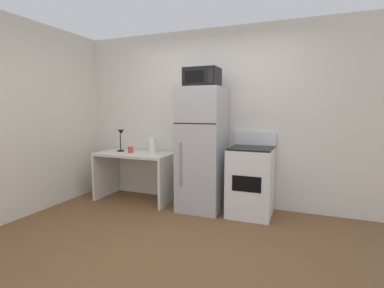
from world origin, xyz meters
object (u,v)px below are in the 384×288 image
(desk, at_px, (136,167))
(oven_range, at_px, (251,181))
(paper_towel_roll, at_px, (153,145))
(coffee_mug, at_px, (131,150))
(microwave, at_px, (202,78))
(desk_lamp, at_px, (121,137))
(refrigerator, at_px, (202,149))

(desk, relative_size, oven_range, 1.08)
(oven_range, bearing_deg, paper_towel_roll, 177.76)
(coffee_mug, xyz_separation_m, microwave, (1.18, -0.00, 1.06))
(desk_lamp, distance_m, coffee_mug, 0.29)
(paper_towel_roll, height_order, oven_range, oven_range)
(paper_towel_roll, distance_m, microwave, 1.30)
(microwave, distance_m, oven_range, 1.55)
(desk_lamp, relative_size, refrigerator, 0.20)
(paper_towel_roll, distance_m, oven_range, 1.58)
(desk, height_order, oven_range, oven_range)
(oven_range, bearing_deg, desk_lamp, 179.61)
(paper_towel_roll, relative_size, oven_range, 0.22)
(coffee_mug, relative_size, oven_range, 0.09)
(desk_lamp, bearing_deg, microwave, -2.42)
(refrigerator, bearing_deg, desk, 179.66)
(refrigerator, bearing_deg, oven_range, 1.98)
(desk_lamp, xyz_separation_m, refrigerator, (1.40, -0.04, -0.13))
(coffee_mug, relative_size, paper_towel_roll, 0.40)
(coffee_mug, distance_m, refrigerator, 1.18)
(desk, distance_m, microwave, 1.73)
(desk, relative_size, refrigerator, 0.69)
(microwave, bearing_deg, desk, 178.57)
(microwave, relative_size, oven_range, 0.42)
(paper_towel_roll, distance_m, refrigerator, 0.85)
(coffee_mug, bearing_deg, refrigerator, 0.97)
(refrigerator, xyz_separation_m, microwave, (0.00, -0.02, 0.99))
(refrigerator, xyz_separation_m, oven_range, (0.69, 0.02, -0.40))
(desk, xyz_separation_m, desk_lamp, (-0.28, 0.03, 0.46))
(desk_lamp, xyz_separation_m, paper_towel_roll, (0.55, 0.05, -0.12))
(desk, distance_m, paper_towel_roll, 0.44)
(desk_lamp, xyz_separation_m, microwave, (1.40, -0.06, 0.86))
(desk_lamp, distance_m, paper_towel_roll, 0.57)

